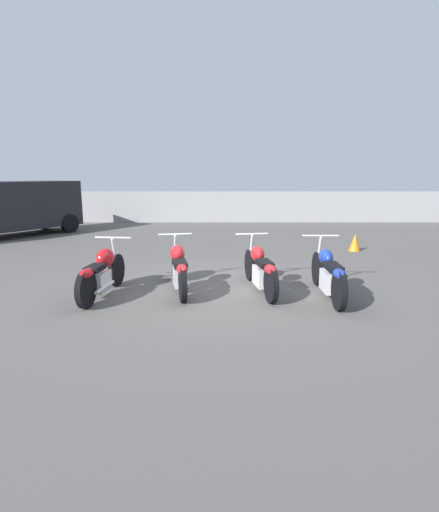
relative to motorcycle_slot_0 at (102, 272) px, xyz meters
name	(u,v)px	position (x,y,z in m)	size (l,w,h in m)	color
ground_plane	(220,288)	(2.15, 0.54, -0.45)	(60.00, 60.00, 0.00)	#514F4C
fence_back	(220,207)	(2.15, 11.71, 0.27)	(40.00, 0.04, 1.45)	gray
motorcycle_slot_0	(102,272)	(0.00, 0.00, 0.00)	(0.73, 2.03, 1.02)	black
motorcycle_slot_1	(179,268)	(1.37, 0.37, -0.01)	(0.75, 2.16, 1.02)	black
motorcycle_slot_2	(260,269)	(2.94, 0.34, -0.02)	(0.69, 2.22, 1.02)	black
motorcycle_slot_3	(328,274)	(4.14, -0.04, -0.01)	(0.72, 2.25, 1.04)	black
parked_van	(3,206)	(-5.54, 7.14, 0.66)	(4.49, 5.40, 1.97)	black
traffic_cone_near	(355,242)	(6.14, 4.48, -0.20)	(0.32, 0.32, 0.51)	orange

